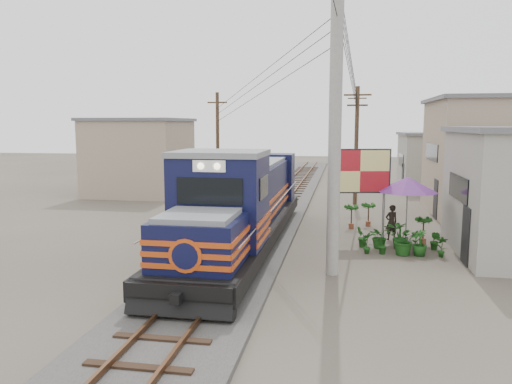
% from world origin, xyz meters
% --- Properties ---
extents(ground, '(120.00, 120.00, 0.00)m').
position_xyz_m(ground, '(0.00, 0.00, 0.00)').
color(ground, '#473F35').
rests_on(ground, ground).
extents(ballast, '(3.60, 70.00, 0.16)m').
position_xyz_m(ballast, '(0.00, 10.00, 0.08)').
color(ballast, '#595651').
rests_on(ballast, ground).
extents(track, '(1.15, 70.00, 0.12)m').
position_xyz_m(track, '(0.00, 10.00, 0.26)').
color(track, '#51331E').
rests_on(track, ground).
extents(locomotive, '(2.84, 15.45, 3.83)m').
position_xyz_m(locomotive, '(0.00, 2.30, 1.68)').
color(locomotive, black).
rests_on(locomotive, ground).
extents(utility_pole_main, '(0.40, 0.40, 10.00)m').
position_xyz_m(utility_pole_main, '(3.50, -0.50, 5.00)').
color(utility_pole_main, '#9E9B93').
rests_on(utility_pole_main, ground).
extents(wooden_pole_mid, '(1.60, 0.24, 7.00)m').
position_xyz_m(wooden_pole_mid, '(4.50, 14.00, 3.68)').
color(wooden_pole_mid, '#4C3826').
rests_on(wooden_pole_mid, ground).
extents(wooden_pole_far, '(1.60, 0.24, 7.50)m').
position_xyz_m(wooden_pole_far, '(4.80, 28.00, 3.93)').
color(wooden_pole_far, '#4C3826').
rests_on(wooden_pole_far, ground).
extents(wooden_pole_left, '(1.60, 0.24, 7.00)m').
position_xyz_m(wooden_pole_left, '(-5.00, 18.00, 3.68)').
color(wooden_pole_left, '#4C3826').
rests_on(wooden_pole_left, ground).
extents(power_lines, '(9.65, 19.00, 3.30)m').
position_xyz_m(power_lines, '(-0.14, 8.49, 7.56)').
color(power_lines, black).
rests_on(power_lines, ground).
extents(shophouse_mid, '(8.40, 7.35, 6.20)m').
position_xyz_m(shophouse_mid, '(12.50, 12.00, 3.11)').
color(shophouse_mid, gray).
rests_on(shophouse_mid, ground).
extents(shophouse_back, '(6.30, 6.30, 4.20)m').
position_xyz_m(shophouse_back, '(11.00, 22.00, 2.11)').
color(shophouse_back, gray).
rests_on(shophouse_back, ground).
extents(shophouse_left, '(6.30, 6.30, 5.20)m').
position_xyz_m(shophouse_left, '(-10.00, 16.00, 2.61)').
color(shophouse_left, gray).
rests_on(shophouse_left, ground).
extents(billboard, '(2.44, 0.62, 3.82)m').
position_xyz_m(billboard, '(4.45, 4.19, 2.83)').
color(billboard, '#99999E').
rests_on(billboard, ground).
extents(market_umbrella, '(3.04, 3.04, 2.71)m').
position_xyz_m(market_umbrella, '(6.34, 4.31, 2.39)').
color(market_umbrella, black).
rests_on(market_umbrella, ground).
extents(vendor, '(0.64, 0.55, 1.48)m').
position_xyz_m(vendor, '(5.81, 4.81, 0.74)').
color(vendor, black).
rests_on(vendor, ground).
extents(plant_nursery, '(3.34, 2.16, 1.14)m').
position_xyz_m(plant_nursery, '(5.86, 2.72, 0.50)').
color(plant_nursery, '#194D16').
rests_on(plant_nursery, ground).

